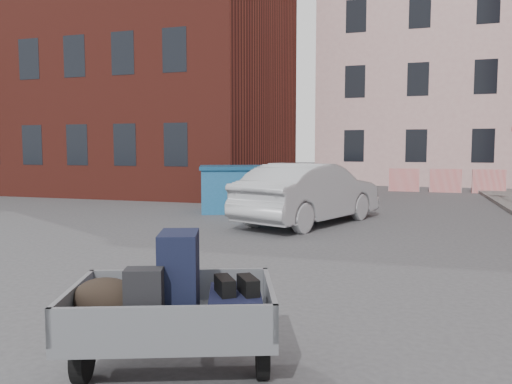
% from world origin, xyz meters
% --- Properties ---
extents(ground, '(120.00, 120.00, 0.00)m').
position_xyz_m(ground, '(0.00, 0.00, 0.00)').
color(ground, '#38383A').
rests_on(ground, ground).
extents(building_brick, '(12.00, 10.00, 14.00)m').
position_xyz_m(building_brick, '(-9.00, 13.00, 7.00)').
color(building_brick, '#591E16').
rests_on(building_brick, ground).
extents(building_pink, '(16.00, 8.00, 14.00)m').
position_xyz_m(building_pink, '(6.00, 22.00, 7.00)').
color(building_pink, '#BF9392').
rests_on(building_pink, ground).
extents(far_building, '(6.00, 6.00, 8.00)m').
position_xyz_m(far_building, '(-20.00, 22.00, 4.00)').
color(far_building, maroon).
rests_on(far_building, ground).
extents(barriers, '(4.70, 0.18, 1.00)m').
position_xyz_m(barriers, '(4.20, 15.00, 0.50)').
color(barriers, red).
rests_on(barriers, ground).
extents(trailer, '(1.88, 1.98, 1.20)m').
position_xyz_m(trailer, '(0.92, -4.13, 0.61)').
color(trailer, black).
rests_on(trailer, ground).
extents(dumpster, '(3.63, 2.76, 1.36)m').
position_xyz_m(dumpster, '(-1.68, 6.50, 0.68)').
color(dumpster, '#1F5F94').
rests_on(dumpster, ground).
extents(silver_car, '(3.16, 4.84, 1.51)m').
position_xyz_m(silver_car, '(0.36, 4.56, 0.75)').
color(silver_car, '#9C9EA3').
rests_on(silver_car, ground).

